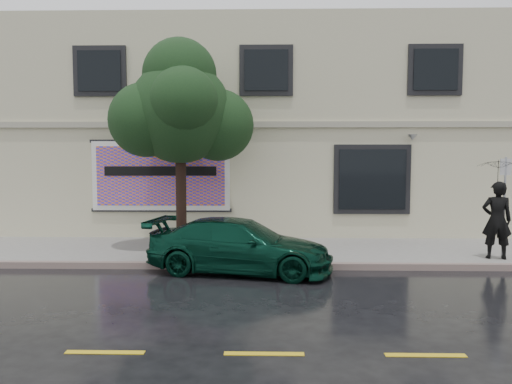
{
  "coord_description": "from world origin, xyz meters",
  "views": [
    {
      "loc": [
        0.04,
        -10.14,
        2.76
      ],
      "look_at": [
        -0.24,
        2.2,
        1.78
      ],
      "focal_mm": 35.0,
      "sensor_mm": 36.0,
      "label": 1
    }
  ],
  "objects_px": {
    "street_tree": "(180,113)",
    "fire_hydrant": "(209,237)",
    "car": "(240,246)",
    "pedestrian": "(497,220)"
  },
  "relations": [
    {
      "from": "street_tree",
      "to": "fire_hydrant",
      "type": "xyz_separation_m",
      "value": [
        0.79,
        -0.47,
        -3.28
      ]
    },
    {
      "from": "car",
      "to": "pedestrian",
      "type": "xyz_separation_m",
      "value": [
        6.26,
        0.92,
        0.49
      ]
    },
    {
      "from": "car",
      "to": "pedestrian",
      "type": "relative_size",
      "value": 2.22
    },
    {
      "from": "pedestrian",
      "to": "fire_hydrant",
      "type": "xyz_separation_m",
      "value": [
        -7.17,
        0.66,
        -0.57
      ]
    },
    {
      "from": "car",
      "to": "fire_hydrant",
      "type": "bearing_deg",
      "value": 41.23
    },
    {
      "from": "pedestrian",
      "to": "street_tree",
      "type": "xyz_separation_m",
      "value": [
        -7.97,
        1.14,
        2.71
      ]
    },
    {
      "from": "car",
      "to": "pedestrian",
      "type": "bearing_deg",
      "value": -70.53
    },
    {
      "from": "car",
      "to": "street_tree",
      "type": "height_order",
      "value": "street_tree"
    },
    {
      "from": "street_tree",
      "to": "car",
      "type": "bearing_deg",
      "value": -50.2
    },
    {
      "from": "fire_hydrant",
      "to": "car",
      "type": "bearing_deg",
      "value": -38.5
    }
  ]
}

